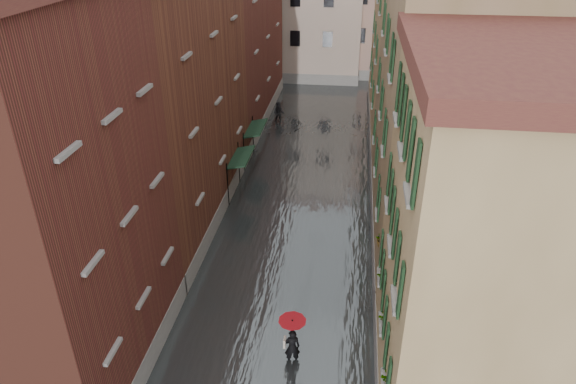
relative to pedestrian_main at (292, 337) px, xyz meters
The scene contains 15 objects.
ground 1.91m from the pedestrian_main, 133.14° to the left, with size 120.00×120.00×0.00m, color #555557.
floodwater 14.11m from the pedestrian_main, 93.91° to the left, with size 10.00×60.00×0.20m, color #404647.
building_left_near 9.56m from the pedestrian_main, behind, with size 6.00×8.00×13.00m, color brown.
building_left_mid 13.72m from the pedestrian_main, 128.45° to the left, with size 6.00×14.00×12.50m, color brown.
building_left_far 26.87m from the pedestrian_main, 107.64° to the left, with size 6.00×16.00×14.00m, color brown.
building_right_near 7.57m from the pedestrian_main, ahead, with size 6.00×8.00×11.50m, color #997D4F.
building_right_mid 12.81m from the pedestrian_main, 58.92° to the left, with size 6.00×14.00×13.00m, color tan.
building_right_far 26.12m from the pedestrian_main, 76.43° to the left, with size 6.00×16.00×11.50m, color #997D4F.
building_end_cream 39.57m from the pedestrian_main, 95.79° to the left, with size 12.00×9.00×13.00m, color #AF9D8B.
building_end_pink 41.60m from the pedestrian_main, 82.99° to the left, with size 10.00×9.00×12.00m, color tan.
awning_near 13.11m from the pedestrian_main, 109.90° to the left, with size 1.09×2.95×2.80m.
awning_far 17.36m from the pedestrian_main, 104.87° to the left, with size 1.09×3.08×2.80m.
window_planters 3.87m from the pedestrian_main, ahead, with size 0.59×7.88×0.84m.
pedestrian_main is the anchor object (origin of this frame).
pedestrian_far 24.57m from the pedestrian_main, 99.41° to the left, with size 0.86×0.67×1.78m, color black.
Camera 1 is at (2.57, -14.61, 14.67)m, focal length 32.00 mm.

